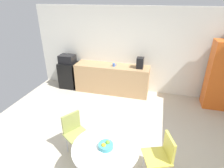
% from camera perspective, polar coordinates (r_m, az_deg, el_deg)
% --- Properties ---
extents(ground_plane, '(6.00, 6.00, 0.00)m').
position_cam_1_polar(ground_plane, '(3.95, -3.96, -20.68)').
color(ground_plane, beige).
extents(wall_back, '(6.00, 0.10, 2.60)m').
position_cam_1_polar(wall_back, '(5.86, 5.10, 10.13)').
color(wall_back, white).
rests_on(wall_back, ground_plane).
extents(counter_block, '(2.31, 0.60, 0.90)m').
position_cam_1_polar(counter_block, '(5.91, -0.03, 1.61)').
color(counter_block, tan).
rests_on(counter_block, ground_plane).
extents(mini_fridge, '(0.54, 0.54, 0.86)m').
position_cam_1_polar(mini_fridge, '(6.44, -13.10, 2.79)').
color(mini_fridge, black).
rests_on(mini_fridge, ground_plane).
extents(microwave, '(0.48, 0.38, 0.26)m').
position_cam_1_polar(microwave, '(6.25, -13.60, 7.51)').
color(microwave, black).
rests_on(microwave, mini_fridge).
extents(locker_cabinet, '(0.60, 0.50, 1.85)m').
position_cam_1_polar(locker_cabinet, '(5.70, 30.18, 2.24)').
color(locker_cabinet, orange).
rests_on(locker_cabinet, ground_plane).
extents(round_table, '(1.04, 1.04, 0.74)m').
position_cam_1_polar(round_table, '(3.12, -1.96, -20.72)').
color(round_table, silver).
rests_on(round_table, ground_plane).
extents(chair_yellow, '(0.54, 0.54, 0.83)m').
position_cam_1_polar(chair_yellow, '(3.35, 15.35, -19.66)').
color(chair_yellow, silver).
rests_on(chair_yellow, ground_plane).
extents(chair_olive, '(0.58, 0.58, 0.83)m').
position_cam_1_polar(chair_olive, '(3.75, -11.57, -13.41)').
color(chair_olive, silver).
rests_on(chair_olive, ground_plane).
extents(fruit_bowl, '(0.23, 0.23, 0.11)m').
position_cam_1_polar(fruit_bowl, '(2.98, -1.94, -18.35)').
color(fruit_bowl, teal).
rests_on(fruit_bowl, round_table).
extents(mug_white, '(0.13, 0.08, 0.09)m').
position_cam_1_polar(mug_white, '(5.53, 8.37, 5.20)').
color(mug_white, black).
rests_on(mug_white, counter_block).
extents(mug_green, '(0.13, 0.08, 0.09)m').
position_cam_1_polar(mug_green, '(5.65, 0.59, 5.91)').
color(mug_green, '#3F66BF').
rests_on(mug_green, counter_block).
extents(coffee_maker, '(0.20, 0.24, 0.32)m').
position_cam_1_polar(coffee_maker, '(5.54, 8.63, 6.44)').
color(coffee_maker, black).
rests_on(coffee_maker, counter_block).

